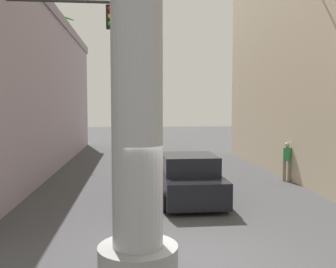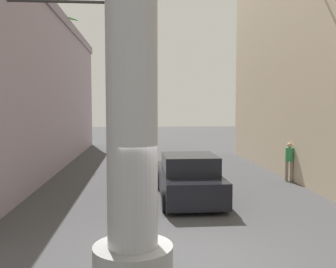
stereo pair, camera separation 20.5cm
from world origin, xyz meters
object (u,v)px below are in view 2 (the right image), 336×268
traffic_light_mast (16,62)px  street_lamp (323,71)px  car_lead (188,178)px  pedestrian_far_left (63,146)px  pedestrian_mid_right (289,159)px  palm_tree_far_left (53,64)px

traffic_light_mast → street_lamp: bearing=7.6°
car_lead → pedestrian_far_left: (-5.93, 8.67, 0.27)m
traffic_light_mast → pedestrian_mid_right: (10.06, 3.48, -3.54)m
palm_tree_far_left → pedestrian_mid_right: size_ratio=5.51×
street_lamp → traffic_light_mast: size_ratio=1.15×
traffic_light_mast → car_lead: bearing=8.9°
street_lamp → pedestrian_mid_right: street_lamp is taller
car_lead → palm_tree_far_left: 14.65m
pedestrian_far_left → street_lamp: bearing=-36.7°
palm_tree_far_left → pedestrian_far_left: bearing=-69.1°
palm_tree_far_left → street_lamp: bearing=-42.8°
car_lead → pedestrian_far_left: bearing=124.4°
pedestrian_mid_right → traffic_light_mast: bearing=-160.9°
pedestrian_far_left → pedestrian_mid_right: pedestrian_far_left is taller
pedestrian_mid_right → car_lead: bearing=-150.6°
traffic_light_mast → pedestrian_far_left: traffic_light_mast is taller
car_lead → pedestrian_far_left: pedestrian_far_left is taller
car_lead → palm_tree_far_left: bearing=121.2°
traffic_light_mast → car_lead: 6.65m
car_lead → pedestrian_mid_right: pedestrian_mid_right is taller
palm_tree_far_left → pedestrian_mid_right: bearing=-37.7°
street_lamp → pedestrian_far_left: bearing=143.3°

